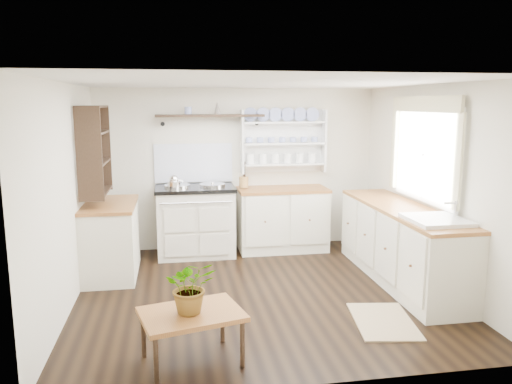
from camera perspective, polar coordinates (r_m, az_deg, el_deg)
floor at (r=5.70m, az=0.53°, el=-11.40°), size 4.00×3.80×0.01m
wall_back at (r=7.24m, az=-2.09°, el=2.66°), size 4.00×0.02×2.30m
wall_right at (r=6.06m, az=19.52°, el=0.61°), size 0.02×3.80×2.30m
wall_left at (r=5.41m, az=-20.80°, el=-0.55°), size 0.02×3.80×2.30m
ceiling at (r=5.30m, az=0.57°, el=12.39°), size 4.00×3.80×0.01m
window at (r=6.11m, az=18.65°, el=4.67°), size 0.08×1.55×1.22m
aga_cooker at (r=6.98m, az=-6.91°, el=-3.20°), size 1.08×0.75×1.00m
back_cabinets at (r=7.17m, az=3.02°, el=-3.02°), size 1.27×0.63×0.90m
right_cabinets at (r=6.15m, az=16.24°, el=-5.65°), size 0.62×2.43×0.90m
belfast_sink at (r=5.43m, az=19.84°, el=-4.24°), size 0.55×0.60×0.45m
left_cabinets at (r=6.38m, az=-16.22°, el=-5.10°), size 0.62×1.13×0.90m
plate_rack at (r=7.27m, az=3.04°, el=5.90°), size 1.20×0.22×0.90m
high_shelf at (r=7.02m, az=-5.27°, el=8.60°), size 1.50×0.29×0.16m
left_shelving at (r=6.21m, az=-18.00°, el=4.64°), size 0.28×0.80×1.05m
kettle at (r=6.75m, az=-9.33°, el=0.99°), size 0.17×0.17×0.21m
utensil_crock at (r=7.05m, az=-1.41°, el=1.12°), size 0.13×0.13×0.15m
center_table at (r=4.18m, az=-7.37°, el=-14.02°), size 0.91×0.75×0.43m
potted_plant at (r=4.08m, az=-7.46°, el=-10.61°), size 0.42×0.37×0.44m
floor_rug at (r=5.14m, az=14.33°, el=-14.10°), size 0.67×0.92×0.02m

